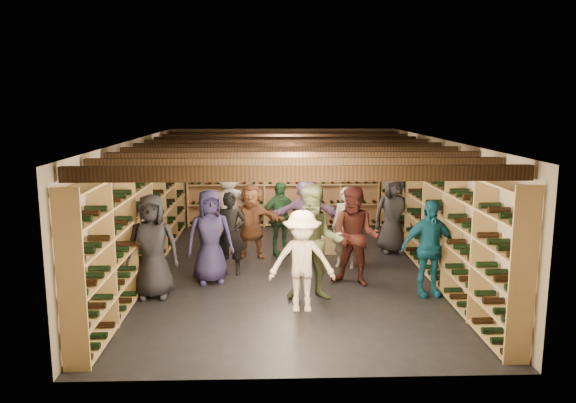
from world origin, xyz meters
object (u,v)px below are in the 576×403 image
(crate_loose, at_px, (344,248))
(person_2, at_px, (315,242))
(crate_stack_left, at_px, (218,241))
(person_11, at_px, (307,216))
(person_4, at_px, (429,248))
(person_3, at_px, (302,261))
(person_10, at_px, (280,218))
(person_0, at_px, (152,247))
(person_5, at_px, (251,221))
(person_7, at_px, (346,228))
(person_12, at_px, (393,214))
(person_1, at_px, (231,234))
(person_8, at_px, (355,236))
(person_6, at_px, (210,237))
(crate_stack_right, at_px, (324,244))
(person_9, at_px, (229,209))

(crate_loose, relative_size, person_2, 0.27)
(crate_stack_left, distance_m, person_11, 1.90)
(person_4, distance_m, person_11, 3.02)
(person_4, bearing_deg, person_3, -171.47)
(person_2, distance_m, person_10, 2.67)
(person_0, bearing_deg, person_5, 54.34)
(person_7, bearing_deg, person_12, 64.21)
(crate_loose, distance_m, person_10, 1.50)
(person_3, xyz_separation_m, person_11, (0.27, 3.05, 0.05))
(person_1, relative_size, person_8, 0.89)
(person_7, bearing_deg, person_4, -34.51)
(person_6, distance_m, person_7, 2.57)
(person_0, distance_m, person_2, 2.55)
(crate_stack_left, bearing_deg, person_3, -64.55)
(person_5, height_order, person_8, person_8)
(crate_stack_left, distance_m, person_10, 1.36)
(person_4, xyz_separation_m, person_6, (-3.54, 0.77, 0.03))
(person_8, bearing_deg, person_10, 145.57)
(crate_stack_left, height_order, person_10, person_10)
(person_0, height_order, person_12, person_0)
(crate_stack_right, height_order, person_6, person_6)
(crate_stack_right, relative_size, person_1, 0.36)
(crate_stack_right, xyz_separation_m, person_10, (-0.92, -0.11, 0.58))
(person_1, bearing_deg, person_5, 75.46)
(person_4, bearing_deg, person_10, 124.86)
(person_11, bearing_deg, person_7, -47.53)
(person_10, bearing_deg, crate_loose, -16.36)
(person_2, bearing_deg, person_3, -113.08)
(person_4, relative_size, person_7, 1.03)
(crate_stack_right, bearing_deg, person_11, -155.06)
(crate_stack_right, height_order, person_9, person_9)
(person_2, bearing_deg, person_9, 120.86)
(person_2, relative_size, person_4, 1.17)
(person_8, bearing_deg, person_0, -147.80)
(crate_loose, distance_m, person_9, 2.51)
(person_1, distance_m, person_5, 1.14)
(person_2, distance_m, person_3, 0.57)
(person_3, xyz_separation_m, person_7, (0.95, 2.18, -0.00))
(crate_stack_left, bearing_deg, crate_stack_right, -0.00)
(person_2, relative_size, person_9, 0.98)
(person_5, distance_m, person_7, 1.94)
(person_1, distance_m, person_2, 1.93)
(person_7, xyz_separation_m, person_12, (1.10, 1.05, 0.04))
(person_1, bearing_deg, crate_loose, 34.29)
(crate_loose, distance_m, person_4, 2.88)
(person_1, relative_size, person_2, 0.82)
(crate_loose, xyz_separation_m, person_4, (0.98, -2.62, 0.69))
(person_4, bearing_deg, person_7, 116.95)
(person_1, height_order, person_6, person_6)
(person_0, bearing_deg, crate_stack_left, 70.58)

